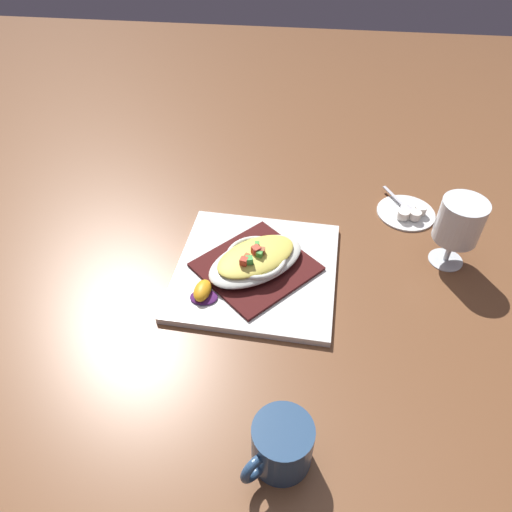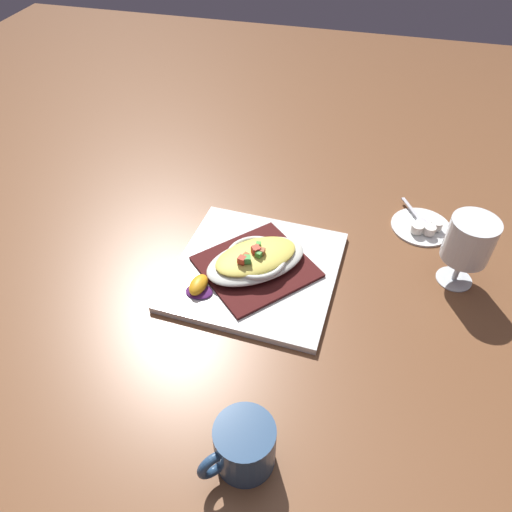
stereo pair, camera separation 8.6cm
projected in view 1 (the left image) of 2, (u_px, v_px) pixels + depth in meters
name	position (u px, v px, depth m)	size (l,w,h in m)	color
ground_plane	(256.00, 273.00, 0.89)	(2.60, 2.60, 0.00)	brown
square_plate	(256.00, 270.00, 0.89)	(0.29, 0.29, 0.01)	white
folded_napkin	(256.00, 267.00, 0.88)	(0.18, 0.17, 0.01)	#451615
gratin_dish	(256.00, 259.00, 0.87)	(0.21, 0.20, 0.05)	silver
orange_garnish	(203.00, 292.00, 0.83)	(0.05, 0.05, 0.02)	#481B54
coffee_mug	(281.00, 446.00, 0.62)	(0.09, 0.10, 0.08)	navy
stemmed_glass	(459.00, 224.00, 0.85)	(0.08, 0.08, 0.14)	white
creamer_saucer	(406.00, 212.00, 1.01)	(0.12, 0.12, 0.01)	white
spoon	(405.00, 207.00, 1.01)	(0.06, 0.10, 0.01)	silver
creamer_cup_0	(403.00, 215.00, 0.99)	(0.02, 0.02, 0.02)	white
creamer_cup_1	(415.00, 215.00, 0.99)	(0.02, 0.02, 0.02)	white
creamer_cup_2	(421.00, 210.00, 1.00)	(0.02, 0.02, 0.02)	white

